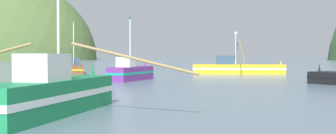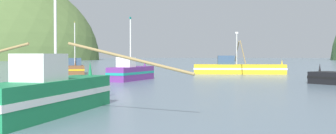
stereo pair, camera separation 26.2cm
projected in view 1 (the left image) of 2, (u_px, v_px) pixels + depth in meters
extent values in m
cube|color=brown|center=(74.00, 70.00, 56.89)|extent=(4.65, 7.46, 1.06)
cube|color=gold|center=(74.00, 69.00, 56.89)|extent=(4.69, 7.53, 0.19)
cone|color=brown|center=(74.00, 63.00, 53.67)|extent=(0.26, 0.26, 0.70)
cube|color=#334C6B|center=(74.00, 62.00, 57.91)|extent=(2.11, 2.08, 0.97)
cylinder|color=silver|center=(74.00, 44.00, 56.77)|extent=(0.12, 0.12, 5.55)
cube|color=gold|center=(74.00, 22.00, 56.69)|extent=(0.16, 0.35, 0.20)
cube|color=#197A47|center=(52.00, 98.00, 18.05)|extent=(2.65, 9.16, 1.46)
cube|color=white|center=(52.00, 96.00, 18.05)|extent=(2.68, 9.25, 0.26)
cone|color=#197A47|center=(92.00, 68.00, 22.06)|extent=(0.22, 0.22, 0.70)
cube|color=silver|center=(43.00, 67.00, 17.33)|extent=(1.67, 2.12, 1.09)
cylinder|color=silver|center=(58.00, 15.00, 18.53)|extent=(0.12, 0.12, 5.46)
cylinder|color=#997F4C|center=(133.00, 58.00, 17.19)|extent=(5.23, 0.61, 1.32)
cube|color=gold|center=(238.00, 69.00, 55.99)|extent=(11.71, 2.83, 1.23)
cube|color=white|center=(238.00, 69.00, 55.99)|extent=(11.83, 2.86, 0.22)
cone|color=gold|center=(281.00, 62.00, 55.57)|extent=(0.21, 0.21, 0.70)
cube|color=#334C6B|center=(225.00, 60.00, 56.09)|extent=(2.20, 1.66, 1.13)
cylinder|color=silver|center=(236.00, 49.00, 55.95)|extent=(0.12, 0.12, 3.93)
cube|color=white|center=(236.00, 33.00, 55.89)|extent=(0.36, 0.05, 0.20)
cylinder|color=#997F4C|center=(236.00, 52.00, 60.48)|extent=(0.59, 7.08, 2.79)
cylinder|color=#997F4C|center=(242.00, 51.00, 51.38)|extent=(0.59, 7.08, 2.79)
cone|color=black|center=(319.00, 67.00, 38.16)|extent=(0.28, 0.28, 0.70)
cube|color=#6B2D84|center=(131.00, 74.00, 42.35)|extent=(3.30, 7.07, 1.31)
cube|color=teal|center=(131.00, 73.00, 42.35)|extent=(3.34, 7.14, 0.24)
cone|color=#6B2D84|center=(144.00, 63.00, 45.25)|extent=(0.24, 0.24, 0.70)
cube|color=silver|center=(126.00, 62.00, 41.24)|extent=(1.71, 1.61, 0.95)
cylinder|color=silver|center=(130.00, 43.00, 42.09)|extent=(0.12, 0.12, 4.59)
cube|color=teal|center=(130.00, 18.00, 42.02)|extent=(0.11, 0.36, 0.20)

